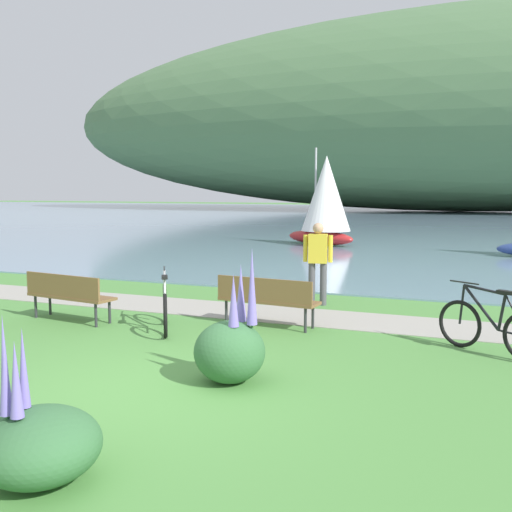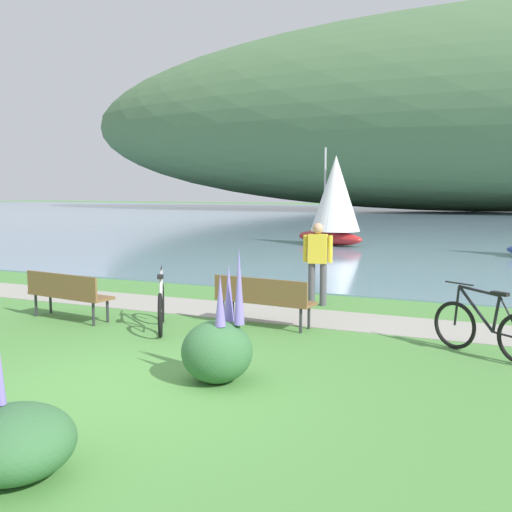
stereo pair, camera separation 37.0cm
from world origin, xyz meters
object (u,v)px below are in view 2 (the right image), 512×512
Objects in this scene: bicycle_beside_path at (486,329)px; person_at_shoreline at (318,258)px; park_bench_near_camera at (67,292)px; sailboat_nearest_to_shore at (335,199)px; park_bench_further_along at (263,297)px; bicycle_leaning_near_bench at (161,306)px.

bicycle_beside_path is 0.91× the size of person_at_shoreline.
sailboat_nearest_to_shore is (0.61, 15.76, 1.47)m from park_bench_near_camera.
park_bench_further_along is at bearing 14.89° from park_bench_near_camera.
park_bench_further_along is at bearing -78.95° from sailboat_nearest_to_shore.
park_bench_near_camera is 3.63m from park_bench_further_along.
park_bench_further_along is 15.18m from sailboat_nearest_to_shore.
bicycle_beside_path is at bearing -66.81° from sailboat_nearest_to_shore.
bicycle_beside_path is (7.14, 0.51, -0.12)m from park_bench_near_camera.
person_at_shoreline reaches higher than park_bench_near_camera.
sailboat_nearest_to_shore is at bearing 113.19° from bicycle_beside_path.
park_bench_near_camera is 4.96m from person_at_shoreline.
sailboat_nearest_to_shore is at bearing 87.79° from park_bench_near_camera.
sailboat_nearest_to_shore reaches higher than park_bench_further_along.
bicycle_leaning_near_bench is at bearing 2.24° from park_bench_near_camera.
sailboat_nearest_to_shore reaches higher than park_bench_near_camera.
park_bench_near_camera is at bearing -175.88° from bicycle_beside_path.
park_bench_near_camera is 1.19× the size of bicycle_leaning_near_bench.
park_bench_further_along is (3.50, 0.93, 0.00)m from park_bench_near_camera.
park_bench_near_camera is at bearing -165.11° from park_bench_further_along.
bicycle_leaning_near_bench is (1.97, 0.08, -0.12)m from park_bench_near_camera.
bicycle_leaning_near_bench is 5.19m from bicycle_beside_path.
park_bench_near_camera is 1.19× the size of bicycle_beside_path.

